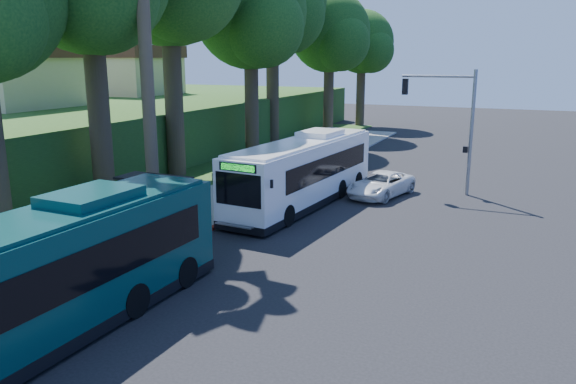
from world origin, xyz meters
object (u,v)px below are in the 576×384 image
at_px(white_bus, 304,170).
at_px(teal_bus, 42,277).
at_px(pickup, 381,184).
at_px(bus_shelter, 152,192).

xyz_separation_m(white_bus, teal_bus, (-0.85, -16.66, 0.05)).
bearing_deg(teal_bus, white_bus, 88.95).
relative_size(teal_bus, pickup, 2.66).
distance_m(white_bus, pickup, 4.84).
bearing_deg(pickup, teal_bus, -87.72).
height_order(bus_shelter, teal_bus, teal_bus).
xyz_separation_m(bus_shelter, white_bus, (4.31, 7.30, 0.00)).
xyz_separation_m(bus_shelter, teal_bus, (3.46, -9.36, 0.05)).
bearing_deg(bus_shelter, pickup, 54.30).
bearing_deg(teal_bus, pickup, 80.07).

